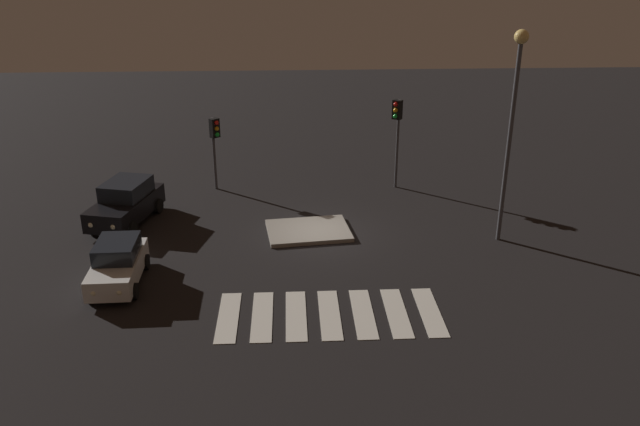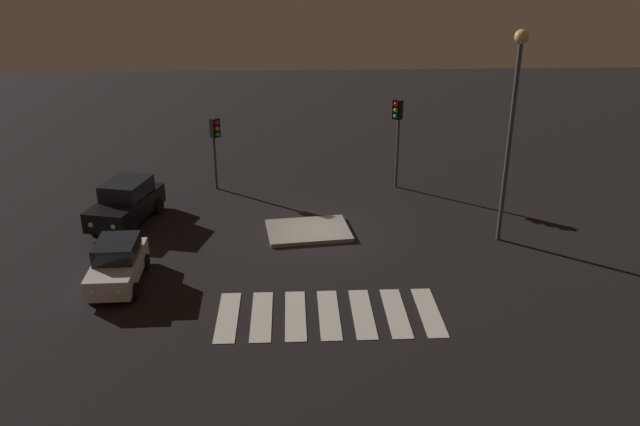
{
  "view_description": "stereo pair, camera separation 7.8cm",
  "coord_description": "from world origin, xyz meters",
  "px_view_note": "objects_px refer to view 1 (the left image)",
  "views": [
    {
      "loc": [
        -1.27,
        -25.48,
        11.66
      ],
      "look_at": [
        0.0,
        0.0,
        1.0
      ],
      "focal_mm": 36.02,
      "sensor_mm": 36.0,
      "label": 1
    },
    {
      "loc": [
        -1.19,
        -25.48,
        11.66
      ],
      "look_at": [
        0.0,
        0.0,
        1.0
      ],
      "focal_mm": 36.02,
      "sensor_mm": 36.0,
      "label": 2
    }
  ],
  "objects_px": {
    "traffic_island": "(308,231)",
    "street_lamp": "(514,105)",
    "car_black": "(126,203)",
    "traffic_light_west": "(215,136)",
    "traffic_light_north": "(397,122)",
    "car_white": "(118,264)"
  },
  "relations": [
    {
      "from": "traffic_island",
      "to": "traffic_light_north",
      "type": "bearing_deg",
      "value": 49.43
    },
    {
      "from": "traffic_island",
      "to": "car_black",
      "type": "distance_m",
      "value": 8.38
    },
    {
      "from": "car_black",
      "to": "traffic_light_west",
      "type": "distance_m",
      "value": 5.8
    },
    {
      "from": "traffic_island",
      "to": "street_lamp",
      "type": "height_order",
      "value": "street_lamp"
    },
    {
      "from": "car_black",
      "to": "traffic_light_north",
      "type": "relative_size",
      "value": 1.01
    },
    {
      "from": "traffic_light_west",
      "to": "street_lamp",
      "type": "height_order",
      "value": "street_lamp"
    },
    {
      "from": "traffic_island",
      "to": "traffic_light_west",
      "type": "bearing_deg",
      "value": 128.54
    },
    {
      "from": "street_lamp",
      "to": "car_white",
      "type": "bearing_deg",
      "value": -168.53
    },
    {
      "from": "traffic_light_west",
      "to": "traffic_light_north",
      "type": "bearing_deg",
      "value": 48.16
    },
    {
      "from": "car_black",
      "to": "traffic_light_north",
      "type": "xyz_separation_m",
      "value": [
        12.83,
        3.84,
        2.56
      ]
    },
    {
      "from": "traffic_island",
      "to": "street_lamp",
      "type": "relative_size",
      "value": 0.44
    },
    {
      "from": "car_white",
      "to": "street_lamp",
      "type": "relative_size",
      "value": 0.43
    },
    {
      "from": "traffic_island",
      "to": "car_black",
      "type": "relative_size",
      "value": 0.82
    },
    {
      "from": "traffic_island",
      "to": "car_white",
      "type": "height_order",
      "value": "car_white"
    },
    {
      "from": "car_black",
      "to": "street_lamp",
      "type": "xyz_separation_m",
      "value": [
        16.29,
        -2.7,
        4.91
      ]
    },
    {
      "from": "car_black",
      "to": "car_white",
      "type": "xyz_separation_m",
      "value": [
        1.0,
        -5.8,
        -0.14
      ]
    },
    {
      "from": "car_black",
      "to": "traffic_light_west",
      "type": "height_order",
      "value": "traffic_light_west"
    },
    {
      "from": "traffic_light_north",
      "to": "street_lamp",
      "type": "distance_m",
      "value": 7.76
    },
    {
      "from": "car_white",
      "to": "traffic_light_west",
      "type": "bearing_deg",
      "value": 163.36
    },
    {
      "from": "traffic_light_west",
      "to": "traffic_light_north",
      "type": "relative_size",
      "value": 0.81
    },
    {
      "from": "traffic_island",
      "to": "street_lamp",
      "type": "distance_m",
      "value": 10.01
    },
    {
      "from": "car_black",
      "to": "traffic_light_north",
      "type": "bearing_deg",
      "value": 120.65
    }
  ]
}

